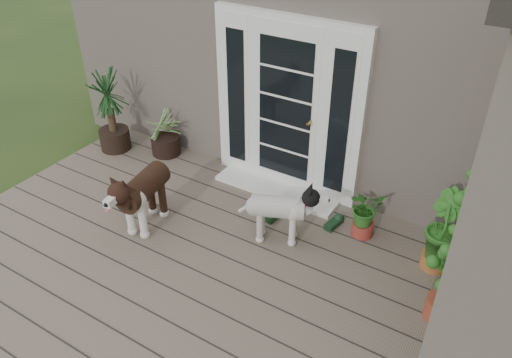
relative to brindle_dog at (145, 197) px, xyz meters
The scene contains 14 objects.
deck 1.36m from the brindle_dog, 30.27° to the right, with size 6.20×4.60×0.12m, color #6B5B4C.
house_main 3.91m from the brindle_dog, 72.82° to the left, with size 7.40×4.00×3.10m, color #665E54.
door_unit 1.93m from the brindle_dog, 59.51° to the left, with size 1.90×0.14×2.15m, color white.
door_step 1.67m from the brindle_dog, 55.94° to the left, with size 1.60×0.40×0.05m, color white.
brindle_dog is the anchor object (origin of this frame).
white_dog 1.48m from the brindle_dog, 21.63° to the left, with size 0.33×0.77×0.64m, color white, non-canonical shape.
spider_plant 1.61m from the brindle_dog, 122.77° to the left, with size 0.67×0.67×0.71m, color #7B9F61, non-canonical shape.
yucca 1.92m from the brindle_dog, 145.58° to the left, with size 0.80×0.80×1.16m, color black, non-canonical shape.
herb_a 2.42m from the brindle_dog, 27.38° to the left, with size 0.38×0.38×0.48m, color #1C631F.
herb_b 3.13m from the brindle_dog, 18.85° to the left, with size 0.46×0.46×0.68m, color #1B5C1A.
herb_c 3.56m from the brindle_dog, 22.29° to the left, with size 0.34×0.34×0.52m, color #17531C.
sapling 3.24m from the brindle_dog, ahead, with size 0.46×0.46×1.56m, color #1E5317, non-canonical shape.
clog_left 1.49m from the brindle_dog, 36.65° to the left, with size 0.15×0.32×0.10m, color black, non-canonical shape.
clog_right 2.15m from the brindle_dog, 30.84° to the left, with size 0.14×0.31×0.09m, color black, non-canonical shape.
Camera 1 is at (2.29, -2.14, 3.74)m, focal length 35.18 mm.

